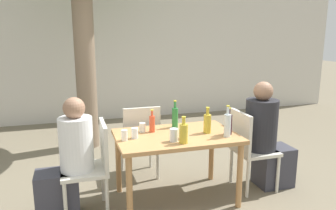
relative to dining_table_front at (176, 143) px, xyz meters
name	(u,v)px	position (x,y,z in m)	size (l,w,h in m)	color
ground_plane	(176,199)	(0.00, 0.00, -0.64)	(30.00, 30.00, 0.00)	#706651
cafe_building_wall	(121,51)	(0.00, 3.65, 0.76)	(10.00, 0.08, 2.80)	beige
dining_table_front	(176,143)	(0.00, 0.00, 0.00)	(1.25, 0.81, 0.73)	#B27F4C
patio_chair_0	(93,162)	(-0.86, 0.00, -0.12)	(0.44, 0.44, 0.92)	beige
patio_chair_1	(248,145)	(0.86, 0.00, -0.12)	(0.44, 0.44, 0.92)	beige
patio_chair_2	(140,137)	(-0.25, 0.64, -0.12)	(0.44, 0.44, 0.92)	beige
person_seated_0	(67,165)	(-1.10, 0.00, -0.11)	(0.56, 0.32, 1.18)	#383842
person_seated_1	(267,140)	(1.09, 0.00, -0.08)	(0.58, 0.36, 1.24)	#383842
soda_bottle_0	(152,123)	(-0.22, 0.16, 0.19)	(0.06, 0.06, 0.24)	#DB4C2D
oil_cruet_1	(184,133)	(-0.02, -0.28, 0.19)	(0.08, 0.08, 0.26)	gold
green_bottle_2	(175,117)	(0.07, 0.26, 0.21)	(0.07, 0.07, 0.31)	#287A38
water_bottle_3	(227,125)	(0.47, -0.22, 0.22)	(0.07, 0.07, 0.32)	silver
wine_bottle_4	(229,124)	(0.52, -0.15, 0.20)	(0.07, 0.07, 0.28)	#331923
oil_cruet_5	(207,123)	(0.33, -0.04, 0.20)	(0.08, 0.08, 0.28)	gold
drinking_glass_0	(142,127)	(-0.32, 0.19, 0.14)	(0.07, 0.07, 0.10)	silver
drinking_glass_1	(124,135)	(-0.55, -0.04, 0.14)	(0.06, 0.06, 0.11)	silver
drinking_glass_2	(174,135)	(-0.09, -0.20, 0.16)	(0.08, 0.08, 0.13)	white
drinking_glass_3	(135,133)	(-0.44, 0.00, 0.15)	(0.07, 0.07, 0.11)	white
drinking_glass_4	(184,134)	(0.03, -0.15, 0.14)	(0.08, 0.08, 0.09)	white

